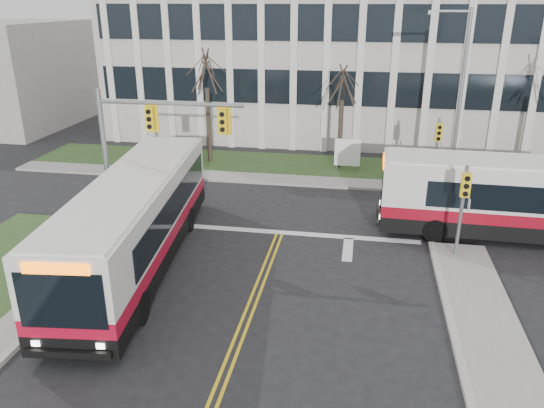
{
  "coord_description": "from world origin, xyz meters",
  "views": [
    {
      "loc": [
        3.29,
        -12.76,
        9.53
      ],
      "look_at": [
        -0.06,
        6.45,
        2.0
      ],
      "focal_mm": 35.0,
      "sensor_mm": 36.0,
      "label": 1
    }
  ],
  "objects": [
    {
      "name": "signal_pole_far",
      "position": [
        7.2,
        15.4,
        2.5
      ],
      "size": [
        0.34,
        0.39,
        3.8
      ],
      "color": "slate",
      "rests_on": "ground"
    },
    {
      "name": "office_building",
      "position": [
        5.0,
        30.0,
        6.0
      ],
      "size": [
        40.0,
        16.0,
        12.0
      ],
      "primitive_type": "cube",
      "color": "beige",
      "rests_on": "ground"
    },
    {
      "name": "signal_pole_near",
      "position": [
        7.2,
        6.9,
        2.5
      ],
      "size": [
        0.34,
        0.39,
        3.8
      ],
      "color": "slate",
      "rests_on": "ground"
    },
    {
      "name": "tree_mid",
      "position": [
        2.0,
        18.2,
        4.88
      ],
      "size": [
        1.8,
        1.8,
        6.82
      ],
      "color": "#42352B",
      "rests_on": "ground"
    },
    {
      "name": "directory_sign",
      "position": [
        2.5,
        17.5,
        1.17
      ],
      "size": [
        1.5,
        0.12,
        2.0
      ],
      "color": "slate",
      "rests_on": "ground"
    },
    {
      "name": "bus_cross",
      "position": [
        10.5,
        9.5,
        1.66
      ],
      "size": [
        12.48,
        2.96,
        3.31
      ],
      "primitive_type": null,
      "rotation": [
        0.0,
        0.0,
        -1.59
      ],
      "color": "silver",
      "rests_on": "ground"
    },
    {
      "name": "mast_arm_signal",
      "position": [
        -5.62,
        7.16,
        4.26
      ],
      "size": [
        6.11,
        0.38,
        6.2
      ],
      "color": "slate",
      "rests_on": "ground"
    },
    {
      "name": "sidewalk_cross",
      "position": [
        5.0,
        15.2,
        0.07
      ],
      "size": [
        44.0,
        1.6,
        0.14
      ],
      "primitive_type": "cube",
      "color": "#9E9B93",
      "rests_on": "ground"
    },
    {
      "name": "streetlight",
      "position": [
        8.03,
        16.2,
        5.19
      ],
      "size": [
        2.15,
        0.25,
        9.2
      ],
      "color": "slate",
      "rests_on": "ground"
    },
    {
      "name": "building_lawn",
      "position": [
        5.0,
        18.0,
        0.06
      ],
      "size": [
        44.0,
        5.0,
        0.12
      ],
      "primitive_type": "cube",
      "color": "#2B451D",
      "rests_on": "ground"
    },
    {
      "name": "ground",
      "position": [
        0.0,
        0.0,
        0.0
      ],
      "size": [
        120.0,
        120.0,
        0.0
      ],
      "primitive_type": "plane",
      "color": "black",
      "rests_on": "ground"
    },
    {
      "name": "bus_main",
      "position": [
        -4.89,
        4.43,
        1.69
      ],
      "size": [
        4.11,
        12.92,
        3.39
      ],
      "primitive_type": null,
      "rotation": [
        0.0,
        0.0,
        0.11
      ],
      "color": "silver",
      "rests_on": "ground"
    },
    {
      "name": "tree_left",
      "position": [
        -6.0,
        18.0,
        5.51
      ],
      "size": [
        1.8,
        1.8,
        7.7
      ],
      "color": "#42352B",
      "rests_on": "ground"
    }
  ]
}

